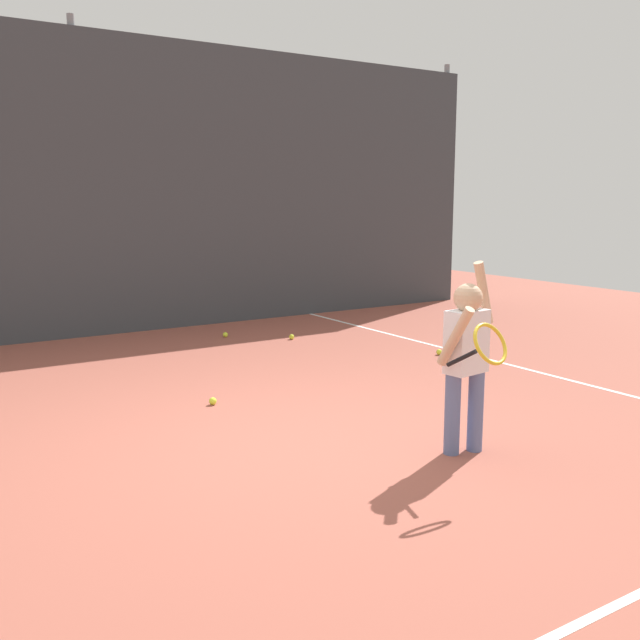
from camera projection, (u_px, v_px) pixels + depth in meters
ground_plane at (270, 444)px, 5.20m from camera, size 20.00×20.00×0.00m
court_line_baseline at (575, 625)px, 2.99m from camera, size 9.00×0.05×0.00m
court_line_sideline at (495, 361)px, 7.83m from camera, size 0.05×9.00×0.00m
back_fence_windscreen at (81, 186)px, 8.94m from camera, size 12.64×0.08×3.85m
fence_post_1 at (80, 181)px, 8.98m from camera, size 0.09×0.09×4.00m
fence_post_2 at (444, 185)px, 12.26m from camera, size 0.09×0.09×4.00m
tennis_player at (467, 353)px, 4.89m from camera, size 0.67×0.63×1.35m
tennis_ball_0 at (292, 337)px, 9.04m from camera, size 0.07×0.07×0.07m
tennis_ball_1 at (225, 335)px, 9.18m from camera, size 0.07×0.07×0.07m
tennis_ball_2 at (452, 379)px, 6.94m from camera, size 0.07×0.07×0.07m
tennis_ball_3 at (213, 401)px, 6.18m from camera, size 0.07×0.07×0.07m
tennis_ball_4 at (439, 352)px, 8.14m from camera, size 0.07×0.07×0.07m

